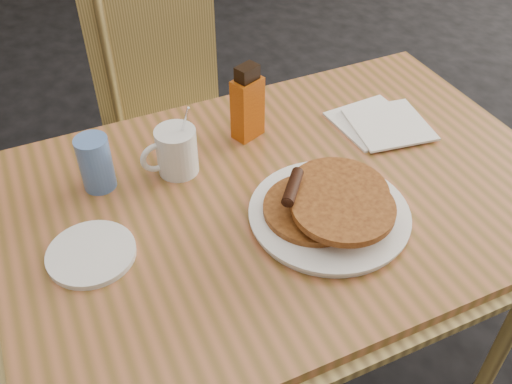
{
  "coord_description": "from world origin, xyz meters",
  "views": [
    {
      "loc": [
        -0.43,
        -0.71,
        1.55
      ],
      "look_at": [
        -0.03,
        0.03,
        0.8
      ],
      "focal_mm": 40.0,
      "sensor_mm": 36.0,
      "label": 1
    }
  ],
  "objects_px": {
    "coffee_mug": "(175,151)",
    "main_table": "(285,204)",
    "chair_main_far": "(169,106)",
    "pancake_plate": "(330,209)",
    "syrup_bottle": "(247,105)",
    "blue_tumbler": "(96,163)"
  },
  "relations": [
    {
      "from": "coffee_mug",
      "to": "syrup_bottle",
      "type": "distance_m",
      "value": 0.2
    },
    {
      "from": "main_table",
      "to": "coffee_mug",
      "type": "bearing_deg",
      "value": 136.35
    },
    {
      "from": "syrup_bottle",
      "to": "pancake_plate",
      "type": "bearing_deg",
      "value": -105.6
    },
    {
      "from": "chair_main_far",
      "to": "syrup_bottle",
      "type": "xyz_separation_m",
      "value": [
        0.01,
        -0.53,
        0.31
      ]
    },
    {
      "from": "pancake_plate",
      "to": "syrup_bottle",
      "type": "distance_m",
      "value": 0.33
    },
    {
      "from": "pancake_plate",
      "to": "coffee_mug",
      "type": "height_order",
      "value": "coffee_mug"
    },
    {
      "from": "pancake_plate",
      "to": "blue_tumbler",
      "type": "relative_size",
      "value": 2.65
    },
    {
      "from": "pancake_plate",
      "to": "syrup_bottle",
      "type": "bearing_deg",
      "value": 92.31
    },
    {
      "from": "pancake_plate",
      "to": "blue_tumbler",
      "type": "bearing_deg",
      "value": 140.06
    },
    {
      "from": "coffee_mug",
      "to": "main_table",
      "type": "bearing_deg",
      "value": -55.3
    },
    {
      "from": "chair_main_far",
      "to": "blue_tumbler",
      "type": "xyz_separation_m",
      "value": [
        -0.35,
        -0.54,
        0.28
      ]
    },
    {
      "from": "chair_main_far",
      "to": "pancake_plate",
      "type": "distance_m",
      "value": 0.89
    },
    {
      "from": "chair_main_far",
      "to": "coffee_mug",
      "type": "xyz_separation_m",
      "value": [
        -0.18,
        -0.57,
        0.28
      ]
    },
    {
      "from": "pancake_plate",
      "to": "blue_tumbler",
      "type": "xyz_separation_m",
      "value": [
        -0.37,
        0.31,
        0.04
      ]
    },
    {
      "from": "pancake_plate",
      "to": "syrup_bottle",
      "type": "height_order",
      "value": "syrup_bottle"
    },
    {
      "from": "main_table",
      "to": "blue_tumbler",
      "type": "relative_size",
      "value": 10.5
    },
    {
      "from": "coffee_mug",
      "to": "chair_main_far",
      "type": "bearing_deg",
      "value": 60.55
    },
    {
      "from": "chair_main_far",
      "to": "pancake_plate",
      "type": "xyz_separation_m",
      "value": [
        0.03,
        -0.85,
        0.25
      ]
    },
    {
      "from": "chair_main_far",
      "to": "coffee_mug",
      "type": "bearing_deg",
      "value": -96.98
    },
    {
      "from": "chair_main_far",
      "to": "pancake_plate",
      "type": "relative_size",
      "value": 2.76
    },
    {
      "from": "chair_main_far",
      "to": "pancake_plate",
      "type": "height_order",
      "value": "chair_main_far"
    },
    {
      "from": "syrup_bottle",
      "to": "blue_tumbler",
      "type": "distance_m",
      "value": 0.36
    }
  ]
}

